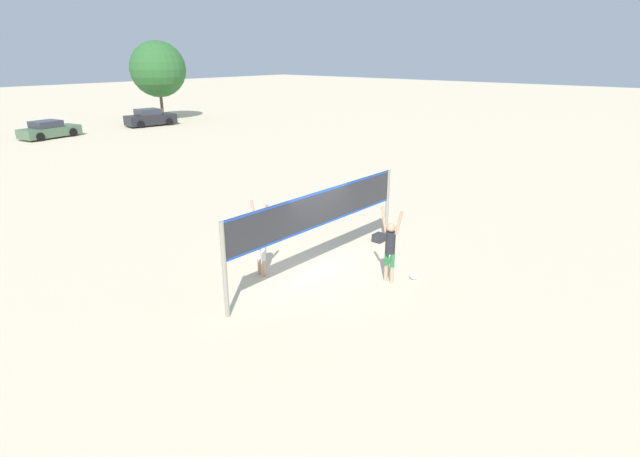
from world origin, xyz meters
name	(u,v)px	position (x,y,z in m)	size (l,w,h in m)	color
ground_plane	(320,272)	(0.00, 0.00, 0.00)	(200.00, 200.00, 0.00)	beige
volleyball_net	(320,216)	(0.00, 0.00, 1.77)	(7.21, 0.12, 2.50)	gray
player_spiker	(390,244)	(0.76, -1.94, 1.16)	(0.28, 0.71, 2.19)	tan
player_blocker	(260,237)	(-1.30, 1.15, 1.19)	(0.28, 0.72, 2.25)	tan
volleyball	(414,276)	(1.36, -2.42, 0.11)	(0.23, 0.23, 0.23)	white
gear_bag	(379,238)	(3.27, 0.09, 0.14)	(0.41, 0.34, 0.27)	#2D2D33
parked_car_mid	(49,130)	(5.33, 31.88, 0.60)	(4.52, 2.47, 1.32)	#4C6B4C
parked_car_far	(150,118)	(14.10, 32.03, 0.67)	(4.45, 2.29, 1.49)	#232328
tree_right_cluster	(158,69)	(17.24, 34.95, 4.71)	(5.18, 5.18, 7.30)	brown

